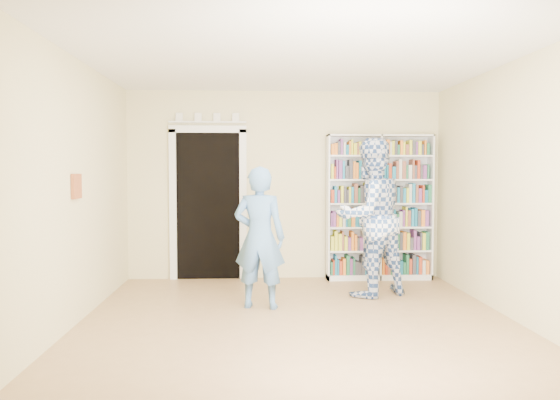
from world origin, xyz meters
name	(u,v)px	position (x,y,z in m)	size (l,w,h in m)	color
floor	(299,326)	(0.00, 0.00, 0.00)	(5.00, 5.00, 0.00)	#9B744B
ceiling	(300,53)	(0.00, 0.00, 2.70)	(5.00, 5.00, 0.00)	white
wall_back	(285,185)	(0.00, 2.50, 1.35)	(4.50, 4.50, 0.00)	beige
wall_left	(68,192)	(-2.25, 0.00, 1.35)	(5.00, 5.00, 0.00)	beige
wall_right	(521,191)	(2.25, 0.00, 1.35)	(5.00, 5.00, 0.00)	beige
bookshelf	(379,207)	(1.35, 2.34, 1.05)	(1.50, 0.28, 2.07)	white
doorway	(208,197)	(-1.10, 2.48, 1.18)	(1.10, 0.08, 2.43)	black
wall_art	(77,186)	(-2.23, 0.20, 1.40)	(0.03, 0.25, 0.25)	brown
man_blue	(260,237)	(-0.39, 0.76, 0.80)	(0.59, 0.38, 1.61)	#4F7CB0
man_plaid	(370,217)	(0.99, 1.31, 0.98)	(0.95, 0.74, 1.96)	#2C4B87
paper_sheet	(381,212)	(1.09, 1.14, 1.05)	(0.22, 0.01, 0.31)	white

